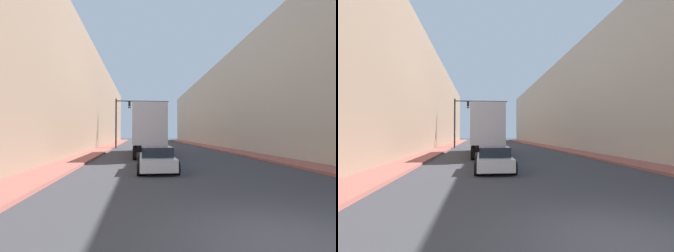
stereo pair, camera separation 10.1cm
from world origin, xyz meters
TOP-DOWN VIEW (x-y plane):
  - ground_plane at (0.00, 0.00)m, footprint 200.00×200.00m
  - sidewalk_right at (6.98, 30.00)m, footprint 2.05×80.00m
  - sidewalk_left at (-6.98, 30.00)m, footprint 2.05×80.00m
  - building_right at (11.00, 30.00)m, footprint 6.00×80.00m
  - building_left at (-11.00, 30.00)m, footprint 6.00×80.00m
  - semi_truck at (-1.92, 19.46)m, footprint 2.45×12.01m
  - sedan_car at (-1.76, 9.43)m, footprint 1.96×4.77m
  - traffic_signal_gantry at (-3.88, 31.14)m, footprint 7.16×0.35m

SIDE VIEW (x-z plane):
  - ground_plane at x=0.00m, z-range 0.00..0.00m
  - sidewalk_right at x=6.98m, z-range 0.00..0.15m
  - sidewalk_left at x=-6.98m, z-range 0.00..0.15m
  - sedan_car at x=-1.76m, z-range -0.02..1.23m
  - semi_truck at x=-1.92m, z-range 0.20..4.33m
  - traffic_signal_gantry at x=-3.88m, z-range 1.43..8.00m
  - building_right at x=11.00m, z-range 0.00..11.68m
  - building_left at x=-11.00m, z-range 0.00..12.26m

